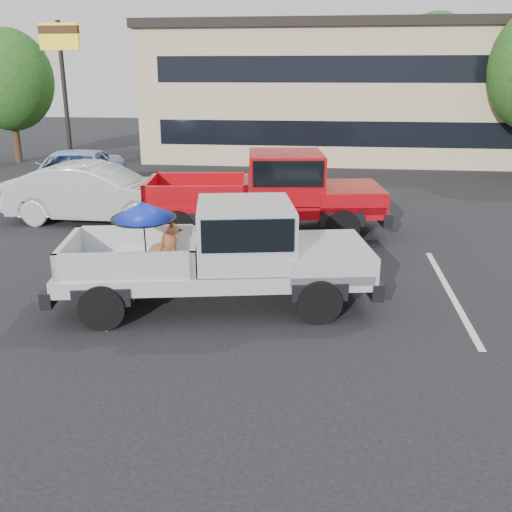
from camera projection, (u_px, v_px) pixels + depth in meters
The scene contains 11 objects.
ground at pixel (288, 328), 9.49m from camera, with size 90.00×90.00×0.00m, color black.
stripe_left at pixel (149, 279), 11.72m from camera, with size 0.12×5.00×0.01m, color silver.
stripe_right at pixel (450, 292), 11.03m from camera, with size 0.12×5.00×0.01m, color silver.
motel_building at pixel (359, 91), 28.11m from camera, with size 20.40×8.40×6.30m.
motel_sign at pixel (61, 57), 22.45m from camera, with size 1.60×0.22×6.00m.
tree_left at pixel (9, 80), 26.03m from camera, with size 3.96×3.96×6.02m.
tree_back at pixel (434, 66), 30.12m from camera, with size 4.68×4.68×7.11m.
silver_pickup at pixel (232, 249), 10.17m from camera, with size 5.96×2.99×2.06m.
red_pickup at pixel (278, 190), 14.79m from camera, with size 6.65×3.04×2.11m.
silver_sedan at pixel (97, 193), 16.06m from camera, with size 1.74×4.99×1.64m, color #B1B3B9.
blue_suv at pixel (74, 177), 18.72m from camera, with size 2.65×5.75×1.60m, color #9CBBE9.
Camera 1 is at (0.52, -8.67, 4.04)m, focal length 40.00 mm.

